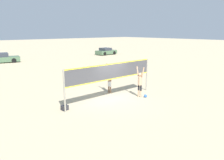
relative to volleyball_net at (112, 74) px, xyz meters
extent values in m
plane|color=#C6B28C|center=(0.00, 0.00, -1.77)|extent=(200.00, 200.00, 0.00)
cylinder|color=gray|center=(-3.51, 0.00, -0.55)|extent=(0.09, 0.09, 2.43)
cylinder|color=gray|center=(3.51, 0.00, -0.55)|extent=(0.09, 0.09, 2.43)
cube|color=#47474C|center=(0.00, 0.00, 0.14)|extent=(6.93, 0.02, 1.05)
cube|color=yellow|center=(0.00, 0.00, 0.63)|extent=(6.93, 0.03, 0.06)
cube|color=yellow|center=(0.00, 0.00, -0.35)|extent=(6.93, 0.03, 0.06)
cylinder|color=tan|center=(1.82, -0.93, -1.53)|extent=(0.11, 0.11, 0.47)
cylinder|color=black|center=(1.82, -0.93, -1.10)|extent=(0.12, 0.12, 0.39)
cylinder|color=tan|center=(1.82, -0.73, -1.53)|extent=(0.11, 0.11, 0.47)
cylinder|color=black|center=(1.82, -0.73, -1.10)|extent=(0.12, 0.12, 0.39)
cylinder|color=tan|center=(1.82, -0.83, -0.60)|extent=(0.28, 0.28, 0.61)
sphere|color=tan|center=(1.82, -0.83, -0.18)|extent=(0.24, 0.24, 0.24)
cylinder|color=tan|center=(1.82, -1.07, 0.01)|extent=(0.08, 0.22, 0.69)
cylinder|color=tan|center=(1.82, -0.59, 0.01)|extent=(0.08, 0.22, 0.69)
cylinder|color=#8C664C|center=(0.92, 1.42, -1.53)|extent=(0.11, 0.11, 0.49)
cylinder|color=white|center=(0.92, 1.42, -1.08)|extent=(0.12, 0.12, 0.40)
cylinder|color=#8C664C|center=(0.92, 1.22, -1.53)|extent=(0.11, 0.11, 0.49)
cylinder|color=white|center=(0.92, 1.22, -1.08)|extent=(0.12, 0.12, 0.40)
cylinder|color=#8C664C|center=(0.92, 1.32, -0.57)|extent=(0.28, 0.28, 0.63)
sphere|color=#8C664C|center=(0.92, 1.32, -0.14)|extent=(0.24, 0.24, 0.24)
cylinder|color=#8C664C|center=(0.92, 1.57, 0.05)|extent=(0.08, 0.22, 0.70)
cylinder|color=#8C664C|center=(0.92, 1.08, 0.05)|extent=(0.08, 0.22, 0.70)
sphere|color=blue|center=(2.04, -1.17, -1.66)|extent=(0.22, 0.22, 0.22)
cube|color=#2D2D33|center=(-3.36, 0.34, -1.63)|extent=(0.37, 0.32, 0.28)
cube|color=#4C6B4C|center=(-0.58, 23.09, -1.29)|extent=(4.82, 2.54, 0.71)
cube|color=#2D333D|center=(-0.81, 23.13, -0.65)|extent=(2.32, 1.96, 0.56)
cylinder|color=black|center=(0.97, 23.65, -1.45)|extent=(0.67, 0.33, 0.64)
cylinder|color=black|center=(0.67, 22.01, -1.45)|extent=(0.67, 0.33, 0.64)
cube|color=#4C6B4C|center=(17.37, 21.49, -1.30)|extent=(4.17, 2.15, 0.68)
cube|color=#2D333D|center=(17.17, 21.48, -0.72)|extent=(1.94, 1.85, 0.48)
cylinder|color=black|center=(18.56, 22.47, -1.45)|extent=(0.65, 0.26, 0.64)
cylinder|color=black|center=(18.69, 20.69, -1.45)|extent=(0.65, 0.26, 0.64)
cylinder|color=black|center=(16.06, 22.29, -1.45)|extent=(0.65, 0.26, 0.64)
cylinder|color=black|center=(16.18, 20.52, -1.45)|extent=(0.65, 0.26, 0.64)
camera|label=1|loc=(-9.19, -10.48, 2.75)|focal=35.00mm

